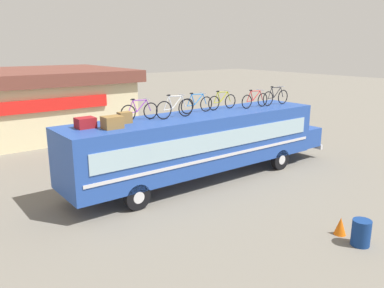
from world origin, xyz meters
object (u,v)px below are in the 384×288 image
Objects in this scene: rooftop_bicycle_4 at (222,101)px; rooftop_bicycle_5 at (255,100)px; rooftop_bicycle_2 at (175,108)px; rooftop_bicycle_3 at (197,104)px; rooftop_bicycle_6 at (276,97)px; luggage_bag_2 at (112,122)px; trash_bin at (361,233)px; traffic_cone at (340,226)px; luggage_bag_1 at (85,123)px; bus at (204,141)px; rooftop_bicycle_1 at (139,111)px; luggage_bag_3 at (125,118)px.

rooftop_bicycle_4 is 1.63m from rooftop_bicycle_5.
rooftop_bicycle_2 is 1.05× the size of rooftop_bicycle_3.
luggage_bag_2 is at bearing -178.54° from rooftop_bicycle_6.
traffic_cone is at bearing 80.31° from trash_bin.
luggage_bag_1 is 6.57m from rooftop_bicycle_4.
rooftop_bicycle_5 reaches higher than traffic_cone.
rooftop_bicycle_5 is at bearing -2.26° from bus.
rooftop_bicycle_4 is at bearing 0.84° from rooftop_bicycle_1.
luggage_bag_2 reaches higher than luggage_bag_1.
rooftop_bicycle_4 is (5.07, 0.24, 0.15)m from luggage_bag_3.
rooftop_bicycle_3 is at bearing 1.28° from luggage_bag_1.
rooftop_bicycle_4 reaches higher than luggage_bag_2.
rooftop_bicycle_4 is 2.89× the size of traffic_cone.
rooftop_bicycle_4 is at bearing 2.75° from luggage_bag_3.
luggage_bag_2 is 0.37× the size of rooftop_bicycle_2.
rooftop_bicycle_3 is at bearing 170.34° from rooftop_bicycle_5.
luggage_bag_3 is 0.86× the size of traffic_cone.
trash_bin is at bearing -90.13° from bus.
luggage_bag_2 is 4.44m from rooftop_bicycle_3.
bus is at bearing -3.17° from luggage_bag_1.
rooftop_bicycle_4 is (2.94, 0.47, -0.04)m from rooftop_bicycle_2.
luggage_bag_2 is (0.71, -0.66, 0.03)m from luggage_bag_1.
luggage_bag_2 is at bearing -169.99° from rooftop_bicycle_3.
rooftop_bicycle_4 is 3.01m from rooftop_bicycle_6.
rooftop_bicycle_2 is 4.48m from rooftop_bicycle_5.
trash_bin is (1.50, -7.37, -2.93)m from rooftop_bicycle_2.
luggage_bag_1 is 9.63m from trash_bin.
rooftop_bicycle_3 reaches higher than luggage_bag_3.
bus is at bearing -80.78° from rooftop_bicycle_3.
rooftop_bicycle_3 is (5.08, 0.11, 0.19)m from luggage_bag_1.
trash_bin is (-0.02, -7.40, -1.35)m from bus.
rooftop_bicycle_4 is (4.33, 0.06, -0.00)m from rooftop_bicycle_1.
rooftop_bicycle_6 is 8.97m from trash_bin.
rooftop_bicycle_1 is 0.93× the size of rooftop_bicycle_6.
rooftop_bicycle_1 is 8.79m from trash_bin.
luggage_bag_1 is 9.15m from traffic_cone.
trash_bin is at bearing -112.24° from rooftop_bicycle_5.
traffic_cone is at bearing -76.19° from rooftop_bicycle_2.
luggage_bag_3 reaches higher than trash_bin.
rooftop_bicycle_2 is (3.63, -0.32, 0.22)m from luggage_bag_1.
bus is at bearing 90.95° from traffic_cone.
rooftop_bicycle_4 reaches higher than luggage_bag_1.
rooftop_bicycle_2 is at bearing 6.60° from luggage_bag_2.
rooftop_bicycle_1 is at bearing 110.38° from trash_bin.
rooftop_bicycle_6 is at bearing 58.81° from trash_bin.
bus is 20.42× the size of luggage_bag_1.
rooftop_bicycle_5 is at bearing -4.76° from rooftop_bicycle_1.
rooftop_bicycle_6 is at bearing -11.18° from rooftop_bicycle_4.
luggage_bag_3 is 0.27× the size of rooftop_bicycle_2.
rooftop_bicycle_2 reaches higher than bus.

